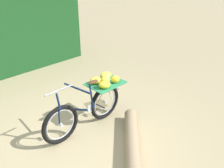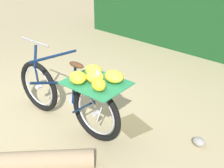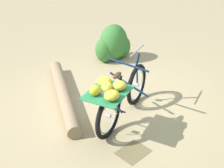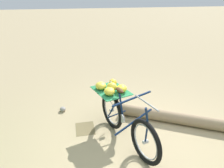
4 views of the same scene
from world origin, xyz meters
name	(u,v)px [view 2 (image 2 of 4)]	position (x,y,z in m)	size (l,w,h in m)	color
ground_plane	(45,123)	(0.00, 0.00, 0.00)	(60.00, 60.00, 0.00)	tan
bicycle	(73,92)	(-0.31, -0.29, 0.52)	(1.78, 0.93, 1.03)	black
path_stone	(199,142)	(-1.44, -1.36, 0.05)	(0.16, 0.13, 0.10)	gray
leaf_litter_patch	(132,125)	(-0.68, -0.93, 0.00)	(0.44, 0.36, 0.01)	olive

